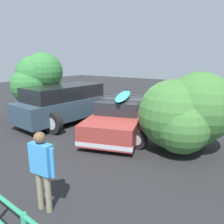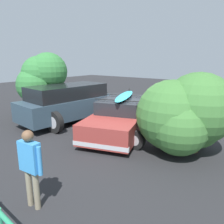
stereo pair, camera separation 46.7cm
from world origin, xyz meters
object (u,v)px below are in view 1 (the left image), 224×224
(bush_near_left, at_px, (187,113))
(sedan_car, at_px, (121,117))
(person_bystander, at_px, (42,165))
(bush_near_right, at_px, (38,82))
(suv_car, at_px, (65,103))

(bush_near_left, bearing_deg, sedan_car, -8.91)
(sedan_car, relative_size, person_bystander, 3.02)
(person_bystander, height_order, bush_near_left, bush_near_left)
(sedan_car, distance_m, bush_near_left, 2.69)
(sedan_car, relative_size, bush_near_right, 1.53)
(sedan_car, bearing_deg, bush_near_left, 171.09)
(suv_car, relative_size, bush_near_left, 1.69)
(sedan_car, height_order, bush_near_left, bush_near_left)
(sedan_car, xyz_separation_m, bush_near_right, (4.46, 0.29, 1.10))
(sedan_car, relative_size, bush_near_left, 1.72)
(bush_near_left, distance_m, bush_near_right, 7.08)
(sedan_car, distance_m, person_bystander, 4.84)
(sedan_car, bearing_deg, suv_car, 3.76)
(person_bystander, bearing_deg, sedan_car, -76.25)
(bush_near_right, bearing_deg, bush_near_left, 179.08)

